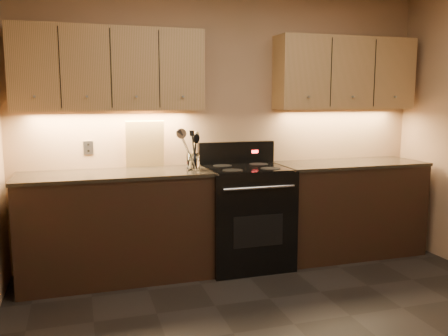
{
  "coord_description": "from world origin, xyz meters",
  "views": [
    {
      "loc": [
        -1.38,
        -2.37,
        1.56
      ],
      "look_at": [
        -0.2,
        1.45,
        0.97
      ],
      "focal_mm": 38.0,
      "sensor_mm": 36.0,
      "label": 1
    }
  ],
  "objects": [
    {
      "name": "outlet_plate",
      "position": [
        -1.3,
        1.99,
        1.12
      ],
      "size": [
        0.08,
        0.01,
        0.12
      ],
      "primitive_type": "cube",
      "color": "#B2B5BA",
      "rests_on": "wall_back"
    },
    {
      "name": "steel_spatula",
      "position": [
        -0.4,
        1.69,
        1.14
      ],
      "size": [
        0.25,
        0.14,
        0.39
      ],
      "primitive_type": null,
      "rotation": [
        0.22,
        -0.38,
        -0.32
      ],
      "color": "silver",
      "rests_on": "utensil_crock"
    },
    {
      "name": "wooden_spoon",
      "position": [
        -0.45,
        1.66,
        1.11
      ],
      "size": [
        0.16,
        0.17,
        0.34
      ],
      "primitive_type": null,
      "rotation": [
        -0.23,
        0.34,
        0.25
      ],
      "color": "#DCBC76",
      "rests_on": "utensil_crock"
    },
    {
      "name": "counter_left",
      "position": [
        -1.1,
        1.7,
        0.47
      ],
      "size": [
        1.62,
        0.62,
        0.93
      ],
      "color": "black",
      "rests_on": "ground"
    },
    {
      "name": "black_spoon",
      "position": [
        -0.42,
        1.68,
        1.1
      ],
      "size": [
        0.08,
        0.14,
        0.31
      ],
      "primitive_type": null,
      "rotation": [
        0.26,
        0.08,
        -0.1
      ],
      "color": "black",
      "rests_on": "utensil_crock"
    },
    {
      "name": "stove",
      "position": [
        0.08,
        1.68,
        0.48
      ],
      "size": [
        0.76,
        0.68,
        1.14
      ],
      "color": "black",
      "rests_on": "ground"
    },
    {
      "name": "counter_right",
      "position": [
        1.18,
        1.7,
        0.47
      ],
      "size": [
        1.46,
        0.62,
        0.93
      ],
      "color": "black",
      "rests_on": "ground"
    },
    {
      "name": "wall_back",
      "position": [
        0.0,
        2.0,
        1.3
      ],
      "size": [
        4.0,
        0.04,
        2.6
      ],
      "primitive_type": "cube",
      "color": "tan",
      "rests_on": "ground"
    },
    {
      "name": "steel_skimmer",
      "position": [
        -0.4,
        1.65,
        1.12
      ],
      "size": [
        0.23,
        0.1,
        0.37
      ],
      "primitive_type": null,
      "rotation": [
        0.03,
        -0.39,
        -0.11
      ],
      "color": "silver",
      "rests_on": "utensil_crock"
    },
    {
      "name": "utensil_crock",
      "position": [
        -0.42,
        1.67,
        1.0
      ],
      "size": [
        0.15,
        0.15,
        0.14
      ],
      "color": "white",
      "rests_on": "counter_left"
    },
    {
      "name": "upper_cab_left",
      "position": [
        -1.1,
        1.85,
        1.8
      ],
      "size": [
        1.6,
        0.3,
        0.7
      ],
      "primitive_type": "cube",
      "color": "tan",
      "rests_on": "wall_back"
    },
    {
      "name": "black_turner",
      "position": [
        -0.4,
        1.64,
        1.12
      ],
      "size": [
        0.11,
        0.2,
        0.36
      ],
      "primitive_type": null,
      "rotation": [
        -0.31,
        0.04,
        0.23
      ],
      "color": "black",
      "rests_on": "utensil_crock"
    },
    {
      "name": "upper_cab_right",
      "position": [
        1.18,
        1.85,
        1.8
      ],
      "size": [
        1.44,
        0.3,
        0.7
      ],
      "primitive_type": "cube",
      "color": "tan",
      "rests_on": "wall_back"
    },
    {
      "name": "cutting_board",
      "position": [
        -0.8,
        1.94,
        1.14
      ],
      "size": [
        0.35,
        0.13,
        0.43
      ],
      "primitive_type": "cube",
      "rotation": [
        0.22,
        0.0,
        -0.05
      ],
      "color": "#DCBC76",
      "rests_on": "counter_left"
    }
  ]
}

